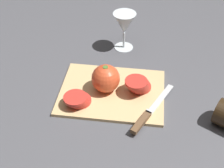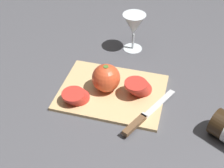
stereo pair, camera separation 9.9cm
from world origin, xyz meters
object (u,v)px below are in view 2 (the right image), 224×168
at_px(tomato_slice_stack_near, 138,87).
at_px(tomato_slice_stack_far, 76,96).
at_px(knife, 140,120).
at_px(whole_tomato, 107,77).
at_px(wine_glass, 134,26).

relative_size(tomato_slice_stack_near, tomato_slice_stack_far, 1.14).
height_order(knife, tomato_slice_stack_far, tomato_slice_stack_far).
xyz_separation_m(whole_tomato, tomato_slice_stack_far, (-0.08, -0.08, -0.03)).
distance_m(tomato_slice_stack_near, tomato_slice_stack_far, 0.20).
bearing_deg(wine_glass, tomato_slice_stack_far, -107.70).
bearing_deg(knife, tomato_slice_stack_near, 40.19).
bearing_deg(whole_tomato, tomato_slice_stack_near, 2.26).
relative_size(wine_glass, tomato_slice_stack_near, 1.46).
xyz_separation_m(tomato_slice_stack_near, tomato_slice_stack_far, (-0.18, -0.08, -0.01)).
bearing_deg(wine_glass, knife, -74.57).
relative_size(knife, tomato_slice_stack_far, 2.61).
xyz_separation_m(wine_glass, whole_tomato, (-0.03, -0.26, -0.04)).
bearing_deg(wine_glass, tomato_slice_stack_near, -74.01).
bearing_deg(wine_glass, whole_tomato, -96.90).
xyz_separation_m(wine_glass, knife, (0.10, -0.37, -0.08)).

